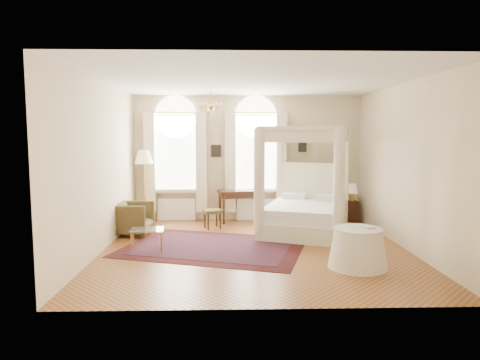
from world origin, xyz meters
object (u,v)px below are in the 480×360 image
object	(u,v)px
coffee_table	(147,231)
canopy_bed	(305,210)
stool	(212,213)
armchair	(133,218)
nightstand	(350,211)
writing_desk	(240,195)
side_table	(358,248)
floor_lamp	(144,161)

from	to	relation	value
coffee_table	canopy_bed	bearing A→B (deg)	22.93
stool	armchair	xyz separation A→B (m)	(-1.79, -0.61, -0.01)
nightstand	stool	world-z (taller)	nightstand
canopy_bed	writing_desk	world-z (taller)	canopy_bed
stool	armchair	distance (m)	1.89
nightstand	writing_desk	bearing A→B (deg)	-180.00
canopy_bed	side_table	distance (m)	2.63
armchair	coffee_table	world-z (taller)	armchair
stool	floor_lamp	world-z (taller)	floor_lamp
armchair	coffee_table	xyz separation A→B (m)	(0.58, -1.40, 0.02)
canopy_bed	floor_lamp	world-z (taller)	canopy_bed
canopy_bed	floor_lamp	size ratio (longest dim) A/B	1.44
coffee_table	side_table	xyz separation A→B (m)	(3.81, -1.15, -0.06)
nightstand	stool	size ratio (longest dim) A/B	1.03
armchair	floor_lamp	size ratio (longest dim) A/B	0.44
armchair	floor_lamp	bearing A→B (deg)	5.70
armchair	floor_lamp	xyz separation A→B (m)	(0.00, 1.42, 1.23)
canopy_bed	coffee_table	distance (m)	3.66
side_table	armchair	bearing A→B (deg)	149.81
stool	side_table	bearing A→B (deg)	-50.54
writing_desk	floor_lamp	bearing A→B (deg)	180.00
writing_desk	nightstand	bearing A→B (deg)	0.00
writing_desk	coffee_table	xyz separation A→B (m)	(-1.90, -2.82, -0.32)
floor_lamp	side_table	distance (m)	6.06
nightstand	canopy_bed	bearing A→B (deg)	-136.25
nightstand	armchair	distance (m)	5.58
writing_desk	side_table	world-z (taller)	writing_desk
nightstand	side_table	world-z (taller)	side_table
stool	floor_lamp	xyz separation A→B (m)	(-1.79, 0.81, 1.22)
armchair	coffee_table	size ratio (longest dim) A/B	1.19
coffee_table	stool	bearing A→B (deg)	58.97
armchair	writing_desk	bearing A→B (deg)	-54.58
nightstand	coffee_table	xyz separation A→B (m)	(-4.82, -2.82, 0.13)
stool	canopy_bed	bearing A→B (deg)	-15.14
nightstand	floor_lamp	size ratio (longest dim) A/B	0.28
writing_desk	side_table	distance (m)	4.42
nightstand	stool	distance (m)	3.70
canopy_bed	writing_desk	distance (m)	2.03
canopy_bed	stool	xyz separation A→B (m)	(-2.16, 0.58, -0.17)
stool	coffee_table	xyz separation A→B (m)	(-1.21, -2.01, 0.01)
writing_desk	stool	bearing A→B (deg)	-130.66
armchair	side_table	size ratio (longest dim) A/B	0.82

